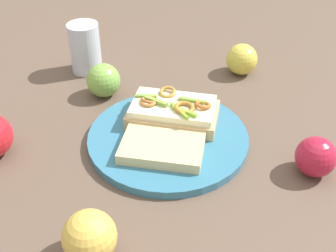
# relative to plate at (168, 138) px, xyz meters

# --- Properties ---
(ground_plane) EXTENTS (2.00, 2.00, 0.00)m
(ground_plane) POSITION_rel_plate_xyz_m (0.00, 0.00, -0.01)
(ground_plane) COLOR brown
(ground_plane) RESTS_ON ground
(plate) EXTENTS (0.30, 0.30, 0.02)m
(plate) POSITION_rel_plate_xyz_m (0.00, 0.00, 0.00)
(plate) COLOR teal
(plate) RESTS_ON ground_plane
(sandwich) EXTENTS (0.19, 0.16, 0.05)m
(sandwich) POSITION_rel_plate_xyz_m (-0.02, 0.04, 0.03)
(sandwich) COLOR tan
(sandwich) RESTS_ON plate
(bread_slice_side) EXTENTS (0.17, 0.15, 0.02)m
(bread_slice_side) POSITION_rel_plate_xyz_m (0.02, -0.04, 0.02)
(bread_slice_side) COLOR #D1C289
(bread_slice_side) RESTS_ON plate
(apple_0) EXTENTS (0.08, 0.08, 0.08)m
(apple_0) POSITION_rel_plate_xyz_m (0.06, -0.27, 0.03)
(apple_0) COLOR gold
(apple_0) RESTS_ON ground_plane
(apple_1) EXTENTS (0.09, 0.09, 0.07)m
(apple_1) POSITION_rel_plate_xyz_m (0.25, 0.07, 0.03)
(apple_1) COLOR #AE1B36
(apple_1) RESTS_ON ground_plane
(apple_2) EXTENTS (0.09, 0.09, 0.07)m
(apple_2) POSITION_rel_plate_xyz_m (-0.01, 0.31, 0.03)
(apple_2) COLOR gold
(apple_2) RESTS_ON ground_plane
(apple_4) EXTENTS (0.10, 0.10, 0.07)m
(apple_4) POSITION_rel_plate_xyz_m (-0.20, 0.05, 0.03)
(apple_4) COLOR #7AAD47
(apple_4) RESTS_ON ground_plane
(drinking_glass) EXTENTS (0.07, 0.07, 0.11)m
(drinking_glass) POSITION_rel_plate_xyz_m (-0.31, 0.11, 0.05)
(drinking_glass) COLOR silver
(drinking_glass) RESTS_ON ground_plane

